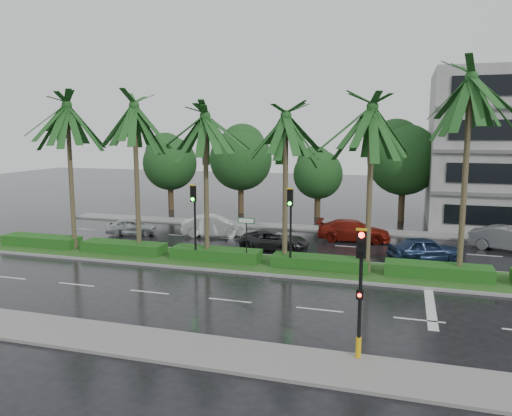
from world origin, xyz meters
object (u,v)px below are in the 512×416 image
(signal_median_left, at_px, (194,211))
(car_grey, at_px, (509,239))
(car_darkgrey, at_px, (274,241))
(car_red, at_px, (354,231))
(car_blue, at_px, (425,249))
(street_sign, at_px, (246,229))
(signal_near, at_px, (360,288))
(car_silver, at_px, (132,226))
(car_white, at_px, (214,226))

(signal_median_left, xyz_separation_m, car_grey, (17.59, 8.38, -2.24))
(signal_median_left, xyz_separation_m, car_darkgrey, (3.50, 4.39, -2.39))
(car_darkgrey, relative_size, car_red, 0.89)
(car_red, height_order, car_blue, car_red)
(signal_median_left, height_order, car_blue, signal_median_left)
(car_red, bearing_deg, street_sign, 146.39)
(signal_median_left, xyz_separation_m, car_blue, (12.50, 4.26, -2.29))
(signal_near, height_order, car_silver, signal_near)
(signal_median_left, xyz_separation_m, car_silver, (-7.50, 5.90, -2.39))
(car_white, bearing_deg, street_sign, -161.79)
(street_sign, relative_size, car_darkgrey, 0.59)
(signal_median_left, distance_m, car_silver, 9.84)
(street_sign, xyz_separation_m, car_silver, (-10.50, 5.72, -1.51))
(street_sign, height_order, car_grey, street_sign)
(car_darkgrey, relative_size, car_blue, 1.05)
(car_darkgrey, bearing_deg, signal_near, -157.12)
(signal_near, bearing_deg, car_red, 96.27)
(car_white, distance_m, car_grey, 19.32)
(car_silver, bearing_deg, street_sign, -137.10)
(car_silver, xyz_separation_m, car_grey, (25.09, 2.48, 0.14))
(signal_near, height_order, signal_median_left, signal_median_left)
(street_sign, bearing_deg, car_silver, 151.43)
(car_darkgrey, bearing_deg, signal_median_left, 139.57)
(signal_median_left, height_order, car_white, signal_median_left)
(car_silver, bearing_deg, car_blue, -113.20)
(car_white, height_order, car_red, car_white)
(signal_near, height_order, car_grey, signal_near)
(signal_near, relative_size, car_blue, 1.05)
(car_blue, height_order, car_grey, car_grey)
(signal_near, height_order, car_white, signal_near)
(car_red, bearing_deg, car_grey, -93.35)
(car_white, bearing_deg, car_grey, -102.04)
(signal_near, distance_m, car_grey, 19.68)
(car_silver, xyz_separation_m, car_darkgrey, (11.00, -1.51, -0.00))
(signal_median_left, height_order, car_silver, signal_median_left)
(car_white, relative_size, car_darkgrey, 1.03)
(street_sign, bearing_deg, signal_median_left, -176.53)
(car_white, bearing_deg, car_silver, 87.60)
(signal_median_left, distance_m, car_red, 11.90)
(signal_near, bearing_deg, street_sign, 125.34)
(street_sign, distance_m, car_white, 8.59)
(signal_median_left, xyz_separation_m, street_sign, (3.00, 0.18, -0.87))
(car_darkgrey, distance_m, car_red, 6.10)
(car_red, xyz_separation_m, car_grey, (9.59, -0.12, 0.04))
(signal_near, distance_m, car_red, 18.39)
(car_white, xyz_separation_m, car_red, (9.70, 1.26, -0.03))
(signal_near, bearing_deg, car_grey, 67.23)
(signal_median_left, bearing_deg, car_red, 46.75)
(signal_median_left, relative_size, car_red, 0.88)
(signal_near, distance_m, car_silver, 23.51)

